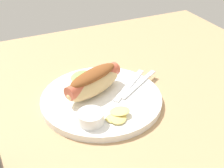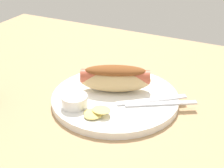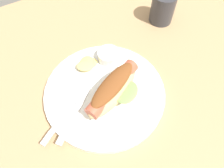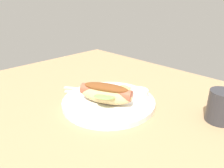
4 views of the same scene
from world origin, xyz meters
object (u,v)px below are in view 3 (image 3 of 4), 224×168
Objects in this scene: hot_dog at (113,89)px; knife at (75,112)px; fork at (65,113)px; plate at (104,92)px; chips_pile at (87,63)px; drinking_cup at (163,8)px; sauce_ramekin at (109,56)px.

hot_dog reaches higher than knife.
hot_dog is 1.23× the size of fork.
plate is 4.75cm from hot_dog.
fork is 13.83cm from chips_pile.
fork is at bearing 21.53° from drinking_cup.
sauce_ramekin is at bearing 16.39° from drinking_cup.
drinking_cup reaches higher than plate.
hot_dog reaches higher than sauce_ramekin.
drinking_cup is at bearing 165.00° from knife.
drinking_cup is (-37.53, -14.81, 2.52)cm from fork.
fork is (11.20, -1.56, -3.00)cm from hot_dog.
hot_dog is 9.69cm from knife.
fork is at bearing 4.40° from plate.
drinking_cup reaches higher than knife.
chips_pile is 0.77× the size of drinking_cup.
hot_dog is at bearing 114.24° from plate.
sauce_ramekin is 17.92cm from fork.
fork is 0.88× the size of knife.
knife is (9.18, -0.69, -3.02)cm from hot_dog.
fork is 1.60× the size of drinking_cup.
fork is at bearing 42.82° from chips_pile.
hot_dog is 11.15cm from sauce_ramekin.
hot_dog is 11.70cm from fork.
drinking_cup reaches higher than sauce_ramekin.
knife is at bearing 51.67° from chips_pile.
chips_pile is at bearing -89.95° from plate.
chips_pile is at bearing -9.85° from sauce_ramekin.
drinking_cup is (-35.51, -15.68, 2.54)cm from knife.
hot_dog is at bearing 65.29° from sauce_ramekin.
knife is 38.90cm from drinking_cup.
sauce_ramekin is 0.40× the size of fork.
knife is 1.81× the size of drinking_cup.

